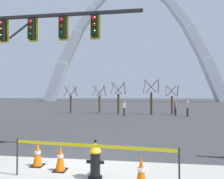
% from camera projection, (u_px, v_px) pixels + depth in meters
% --- Properties ---
extents(ground_plane, '(240.00, 240.00, 0.00)m').
position_uv_depth(ground_plane, '(89.00, 158.00, 6.47)').
color(ground_plane, '#333335').
extents(fire_hydrant, '(0.46, 0.48, 0.99)m').
position_uv_depth(fire_hydrant, '(95.00, 160.00, 4.93)').
color(fire_hydrant, black).
rests_on(fire_hydrant, ground).
extents(caution_tape_barrier, '(4.18, 0.41, 0.99)m').
position_uv_depth(caution_tape_barrier, '(91.00, 156.00, 4.67)').
color(caution_tape_barrier, '#232326').
rests_on(caution_tape_barrier, ground).
extents(traffic_cone_by_hydrant, '(0.36, 0.36, 0.73)m').
position_uv_depth(traffic_cone_by_hydrant, '(38.00, 154.00, 5.77)').
color(traffic_cone_by_hydrant, black).
rests_on(traffic_cone_by_hydrant, ground).
extents(traffic_cone_mid_sidewalk, '(0.36, 0.36, 0.73)m').
position_uv_depth(traffic_cone_mid_sidewalk, '(60.00, 158.00, 5.41)').
color(traffic_cone_mid_sidewalk, black).
rests_on(traffic_cone_mid_sidewalk, ground).
extents(traffic_cone_curb_edge, '(0.36, 0.36, 0.73)m').
position_uv_depth(traffic_cone_curb_edge, '(141.00, 172.00, 4.44)').
color(traffic_cone_curb_edge, black).
rests_on(traffic_cone_curb_edge, ground).
extents(traffic_signal_gantry, '(7.82, 0.44, 6.00)m').
position_uv_depth(traffic_signal_gantry, '(23.00, 44.00, 8.30)').
color(traffic_signal_gantry, '#232326').
rests_on(traffic_signal_gantry, ground).
extents(monument_arch, '(61.23, 3.24, 42.16)m').
position_uv_depth(monument_arch, '(131.00, 46.00, 64.15)').
color(monument_arch, silver).
rests_on(monument_arch, ground).
extents(tree_far_left, '(1.50, 1.51, 3.22)m').
position_uv_depth(tree_far_left, '(71.00, 101.00, 22.97)').
color(tree_far_left, '#473323').
rests_on(tree_far_left, ground).
extents(tree_left_mid, '(1.55, 1.56, 3.32)m').
position_uv_depth(tree_left_mid, '(99.00, 101.00, 22.86)').
color(tree_left_mid, brown).
rests_on(tree_left_mid, ground).
extents(tree_center_left, '(1.69, 1.70, 3.65)m').
position_uv_depth(tree_center_left, '(118.00, 100.00, 21.64)').
color(tree_center_left, '#473323').
rests_on(tree_center_left, ground).
extents(tree_center_right, '(1.80, 1.81, 3.89)m').
position_uv_depth(tree_center_right, '(151.00, 99.00, 21.07)').
color(tree_center_right, '#473323').
rests_on(tree_center_right, ground).
extents(tree_right_mid, '(1.52, 1.53, 3.26)m').
position_uv_depth(tree_right_mid, '(172.00, 101.00, 21.75)').
color(tree_right_mid, brown).
rests_on(tree_right_mid, ground).
extents(pedestrian_walking_left, '(0.35, 0.39, 1.59)m').
position_uv_depth(pedestrian_walking_left, '(175.00, 108.00, 20.11)').
color(pedestrian_walking_left, '#232847').
rests_on(pedestrian_walking_left, ground).
extents(pedestrian_standing_center, '(0.38, 0.27, 1.59)m').
position_uv_depth(pedestrian_standing_center, '(188.00, 108.00, 19.10)').
color(pedestrian_standing_center, '#38383D').
rests_on(pedestrian_standing_center, ground).
extents(pedestrian_walking_right, '(0.39, 0.30, 1.59)m').
position_uv_depth(pedestrian_walking_right, '(124.00, 108.00, 19.69)').
color(pedestrian_walking_right, '#38383D').
rests_on(pedestrian_walking_right, ground).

